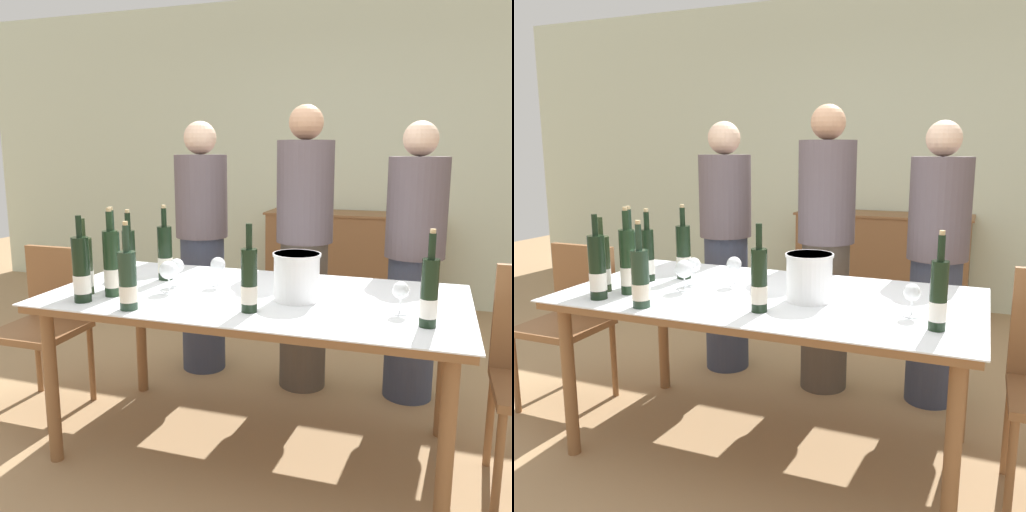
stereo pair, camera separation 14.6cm
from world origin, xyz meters
TOP-DOWN VIEW (x-y plane):
  - ground_plane at (0.00, 0.00)m, footprint 12.00×12.00m
  - back_wall at (0.00, 2.84)m, footprint 8.00×0.10m
  - sideboard_cabinet at (0.06, 2.55)m, footprint 1.53×0.46m
  - dining_table at (0.00, 0.00)m, footprint 1.89×0.98m
  - ice_bucket at (0.20, -0.04)m, footprint 0.21×0.21m
  - wine_bottle_0 at (0.06, -0.27)m, footprint 0.07×0.07m
  - wine_bottle_1 at (0.76, -0.24)m, footprint 0.07×0.07m
  - wine_bottle_2 at (-0.53, 0.13)m, footprint 0.08×0.08m
  - wine_bottle_3 at (-0.43, -0.39)m, footprint 0.08×0.08m
  - wine_bottle_4 at (-0.66, -0.14)m, footprint 0.07×0.07m
  - wine_bottle_5 at (-0.75, -0.24)m, footprint 0.08×0.08m
  - wine_bottle_6 at (-0.61, -0.23)m, footprint 0.07×0.07m
  - wine_bottle_7 at (-0.67, 0.02)m, footprint 0.06×0.06m
  - wine_bottle_8 at (-0.68, -0.35)m, footprint 0.08×0.08m
  - wine_glass_0 at (-0.42, 0.04)m, footprint 0.07×0.07m
  - wine_glass_1 at (-0.75, 0.06)m, footprint 0.09×0.09m
  - wine_glass_2 at (-0.22, 0.09)m, footprint 0.07×0.07m
  - wine_glass_3 at (0.21, 0.11)m, footprint 0.07×0.07m
  - wine_glass_4 at (-0.40, -0.08)m, footprint 0.09×0.09m
  - wine_glass_5 at (0.65, -0.10)m, footprint 0.07×0.07m
  - chair_left_end at (-1.24, 0.08)m, footprint 0.42×0.42m
  - person_host at (-0.64, 0.84)m, footprint 0.33×0.33m
  - person_guest_left at (0.04, 0.77)m, footprint 0.33×0.33m
  - person_guest_right at (0.67, 0.81)m, footprint 0.33×0.33m

SIDE VIEW (x-z plane):
  - ground_plane at x=0.00m, z-range 0.00..0.00m
  - sideboard_cabinet at x=0.06m, z-range 0.00..0.87m
  - chair_left_end at x=-1.24m, z-range 0.08..0.97m
  - dining_table at x=0.00m, z-range 0.32..1.09m
  - person_guest_right at x=0.67m, z-range 0.00..1.58m
  - person_host at x=-0.64m, z-range 0.00..1.60m
  - person_guest_left at x=0.04m, z-range 0.00..1.68m
  - wine_glass_1 at x=-0.75m, z-range 0.79..0.93m
  - wine_glass_5 at x=0.65m, z-range 0.79..0.93m
  - wine_glass_0 at x=-0.42m, z-range 0.79..0.93m
  - wine_glass_4 at x=-0.40m, z-range 0.80..0.94m
  - wine_glass_2 at x=-0.22m, z-range 0.80..0.94m
  - wine_glass_3 at x=0.21m, z-range 0.80..0.95m
  - ice_bucket at x=0.20m, z-range 0.78..0.99m
  - wine_bottle_3 at x=-0.43m, z-range 0.70..1.07m
  - wine_bottle_5 at x=-0.75m, z-range 0.72..1.07m
  - wine_bottle_0 at x=0.06m, z-range 0.71..1.08m
  - wine_bottle_1 at x=0.76m, z-range 0.71..1.08m
  - wine_bottle_7 at x=-0.67m, z-range 0.71..1.08m
  - wine_bottle_2 at x=-0.53m, z-range 0.71..1.09m
  - wine_bottle_8 at x=-0.68m, z-range 0.71..1.09m
  - wine_bottle_4 at x=-0.66m, z-range 0.71..1.10m
  - wine_bottle_6 at x=-0.61m, z-range 0.71..1.11m
  - back_wall at x=0.00m, z-range 0.00..2.80m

